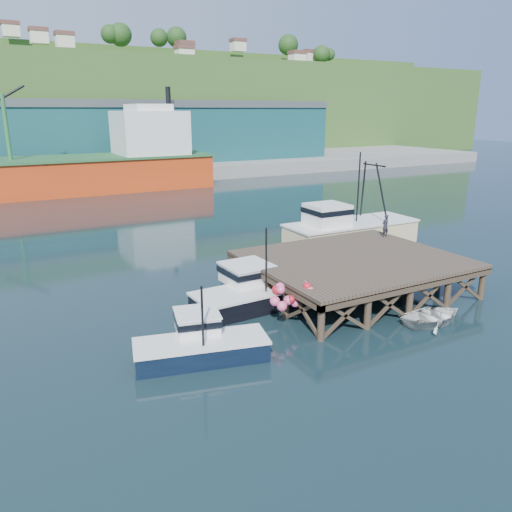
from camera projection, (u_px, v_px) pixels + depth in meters
ground at (274, 307)px, 27.91m from camera, size 300.00×300.00×0.00m
wharf at (355, 261)px, 29.74m from camera, size 12.00×10.00×2.62m
far_quay at (69, 168)px, 86.59m from camera, size 160.00×40.00×2.00m
warehouse_mid at (70, 136)px, 80.83m from camera, size 28.00×16.00×9.00m
warehouse_right at (236, 133)px, 94.63m from camera, size 30.00×16.00×9.00m
cargo_ship at (25, 170)px, 63.51m from camera, size 55.50×10.00×13.75m
hillside at (42, 108)px, 109.04m from camera, size 220.00×50.00×22.00m
boat_navy at (200, 342)px, 22.06m from camera, size 6.16×3.88×3.65m
boat_black at (256, 290)px, 28.07m from camera, size 7.65×6.43×4.65m
trawler at (349, 227)px, 40.35m from camera, size 11.16×4.08×7.45m
dinghy at (434, 316)px, 25.75m from camera, size 3.64×2.63×0.75m
dockworker at (385, 226)px, 34.50m from camera, size 0.62×0.45×1.57m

